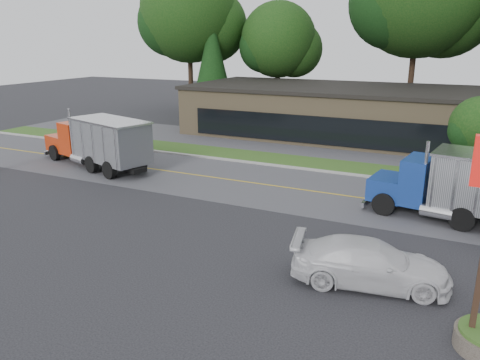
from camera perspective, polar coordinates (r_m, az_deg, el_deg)
The scene contains 14 objects.
ground at distance 19.70m, azimuth -4.37°, elevation -8.02°, with size 140.00×140.00×0.00m, color #36363C.
road at distance 27.34m, azimuth 5.03°, elevation -0.86°, with size 60.00×8.00×0.02m, color #5C5C61.
center_line at distance 27.34m, azimuth 5.03°, elevation -0.86°, with size 60.00×0.12×0.01m, color gold.
curb at distance 31.15m, azimuth 7.77°, elevation 1.26°, with size 60.00×0.30×0.12m, color #9E9E99.
grass_verge at distance 32.81m, azimuth 8.74°, elevation 2.01°, with size 60.00×3.40×0.03m, color #30551D.
far_parking at distance 37.50m, azimuth 11.00°, elevation 3.75°, with size 60.00×7.00×0.02m, color #5C5C61.
strip_mall at distance 42.50m, azimuth 15.89°, elevation 7.68°, with size 32.00×12.00×4.00m, color #8C7756.
tree_far_a at distance 55.70m, azimuth -6.00°, elevation 19.07°, with size 11.61×10.93×16.57m.
tree_far_b at distance 53.04m, azimuth 4.87°, elevation 16.26°, with size 8.62×8.11×12.29m.
evergreen_left at distance 51.94m, azimuth -3.39°, elevation 14.20°, with size 4.77×4.77×10.84m.
tree_verge at distance 30.91m, azimuth 27.23°, elevation 5.63°, with size 3.60×3.38×5.13m.
dump_truck_red at distance 32.34m, azimuth -16.76°, elevation 4.57°, with size 9.91×5.09×3.36m.
dump_truck_blue at distance 23.93m, azimuth 25.00°, elevation -0.48°, with size 7.31×3.59×3.36m.
rally_car at distance 17.11m, azimuth 15.55°, elevation -9.73°, with size 2.20×5.42×1.57m, color silver.
Camera 1 is at (9.04, -15.45, 8.24)m, focal length 35.00 mm.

